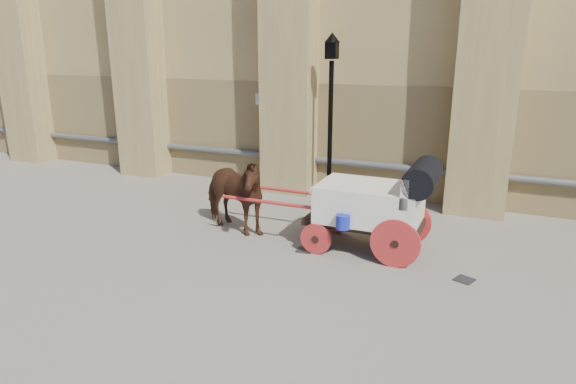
% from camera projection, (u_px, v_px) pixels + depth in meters
% --- Properties ---
extents(ground, '(90.00, 90.00, 0.00)m').
position_uv_depth(ground, '(266.00, 238.00, 11.10)').
color(ground, '#6F685B').
rests_on(ground, ground).
extents(horse, '(2.26, 1.56, 1.74)m').
position_uv_depth(horse, '(232.00, 194.00, 11.25)').
color(horse, '#552D1B').
rests_on(horse, ground).
extents(carriage, '(4.38, 1.56, 1.92)m').
position_uv_depth(carriage, '(377.00, 202.00, 10.14)').
color(carriage, black).
rests_on(carriage, ground).
extents(street_lamp, '(0.40, 0.40, 4.30)m').
position_uv_depth(street_lamp, '(330.00, 114.00, 13.13)').
color(street_lamp, black).
rests_on(street_lamp, ground).
extents(drain_grate_near, '(0.35, 0.35, 0.01)m').
position_uv_depth(drain_grate_near, '(305.00, 250.00, 10.41)').
color(drain_grate_near, black).
rests_on(drain_grate_near, ground).
extents(drain_grate_far, '(0.41, 0.41, 0.01)m').
position_uv_depth(drain_grate_far, '(464.00, 280.00, 9.11)').
color(drain_grate_far, black).
rests_on(drain_grate_far, ground).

